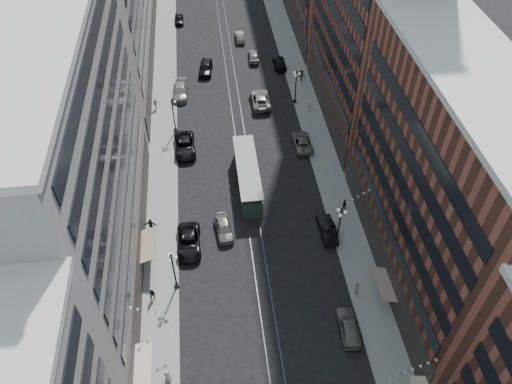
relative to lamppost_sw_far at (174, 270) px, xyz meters
name	(u,v)px	position (x,y,z in m)	size (l,w,h in m)	color
ground	(236,107)	(9.20, 32.00, -3.10)	(220.00, 220.00, 0.00)	black
sidewalk_west	(164,76)	(-1.80, 42.00, -3.02)	(4.00, 180.00, 0.15)	gray
sidewalk_east	(295,67)	(20.20, 42.00, -3.02)	(4.00, 180.00, 0.15)	gray
rail_west	(226,72)	(8.50, 42.00, -3.09)	(0.12, 180.00, 0.02)	#2D2D33
rail_east	(235,72)	(9.90, 42.00, -3.09)	(0.12, 180.00, 0.02)	#2D2D33
building_west_mid	(76,165)	(-7.80, 5.00, 10.90)	(8.00, 36.00, 28.00)	gray
building_east_mid	(441,188)	(26.20, 0.00, 8.90)	(8.00, 30.00, 24.00)	brown
lamppost_sw_far	(174,270)	(0.00, 0.00, 0.00)	(1.03, 1.14, 5.52)	black
lamppost_sw_mid	(173,114)	(0.00, 27.00, 0.00)	(1.03, 1.14, 5.52)	black
lamppost_se_far	(339,225)	(18.40, 4.00, 0.00)	(1.03, 1.14, 5.52)	black
lamppost_se_mid	(296,86)	(18.40, 32.00, 0.00)	(1.03, 1.14, 5.52)	black
streetcar	(248,176)	(9.20, 14.66, -1.55)	(2.68, 12.12, 3.35)	#263C2E
car_2	(189,242)	(1.46, 5.39, -2.30)	(2.64, 5.72, 1.59)	black
car_4	(348,326)	(16.93, -7.23, -2.29)	(1.90, 4.73, 1.61)	slate
pedestrian_1	(168,376)	(-0.82, -10.30, -2.11)	(0.82, 0.45, 1.68)	#AA9C8D
pedestrian_2	(153,295)	(-2.45, -1.29, -2.18)	(0.75, 0.41, 1.53)	black
pedestrian_4	(357,288)	(18.84, -3.07, -2.14)	(0.95, 0.43, 1.61)	#A89F8B
car_7	(185,146)	(1.31, 22.53, -2.25)	(2.80, 6.06, 1.69)	black
car_8	(180,91)	(0.80, 36.08, -2.28)	(2.28, 5.61, 1.63)	gray
car_9	(179,19)	(0.83, 60.78, -2.40)	(1.64, 4.08, 1.39)	black
car_10	(327,229)	(17.60, 5.47, -2.31)	(1.66, 4.77, 1.57)	black
car_11	(302,142)	(17.60, 21.58, -2.36)	(2.44, 5.29, 1.47)	slate
car_12	(279,63)	(17.60, 42.79, -2.39)	(1.99, 4.90, 1.42)	black
car_13	(206,68)	(5.10, 42.43, -2.22)	(2.08, 5.17, 1.76)	black
car_14	(240,36)	(11.81, 52.64, -2.41)	(1.46, 4.18, 1.38)	gray
pedestrian_5	(151,224)	(-2.94, 8.50, -2.17)	(1.44, 0.41, 1.55)	black
pedestrian_6	(156,104)	(-2.92, 32.78, -2.10)	(0.99, 0.45, 1.70)	#ABA18D
pedestrian_7	(344,205)	(20.43, 8.89, -2.12)	(0.80, 0.44, 1.66)	black
pedestrian_8	(309,105)	(20.13, 29.78, -2.15)	(0.58, 0.38, 1.60)	beige
pedestrian_9	(301,76)	(20.45, 37.76, -1.99)	(1.24, 0.51, 1.92)	black
car_extra_0	(224,228)	(5.57, 7.08, -2.31)	(1.86, 4.62, 1.57)	#65645A
car_extra_1	(260,99)	(13.04, 32.35, -2.24)	(2.83, 6.13, 1.70)	slate
car_extra_2	(254,56)	(13.51, 45.48, -2.35)	(1.76, 4.38, 1.49)	slate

